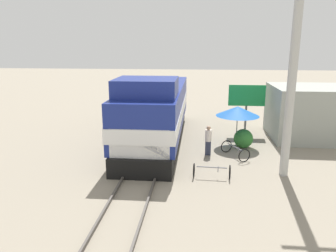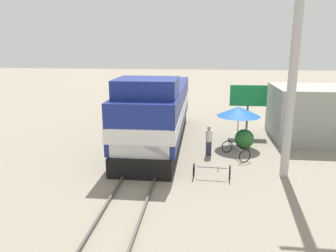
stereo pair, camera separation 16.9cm
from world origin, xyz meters
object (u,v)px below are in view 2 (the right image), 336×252
object	(u,v)px
locomotive	(157,113)
billboard_sign	(248,98)
vendor_umbrella	(239,111)
bicycle	(236,151)
person_bystander	(209,140)
utility_pole	(294,62)
bicycle_spare	(212,171)

from	to	relation	value
locomotive	billboard_sign	world-z (taller)	locomotive
vendor_umbrella	bicycle	world-z (taller)	vendor_umbrella
vendor_umbrella	person_bystander	xyz separation A→B (m)	(-1.70, -1.84, -1.20)
utility_pole	bicycle_spare	world-z (taller)	utility_pole
utility_pole	bicycle	world-z (taller)	utility_pole
vendor_umbrella	billboard_sign	size ratio (longest dim) A/B	0.77
bicycle	utility_pole	bearing A→B (deg)	-77.06
utility_pole	bicycle_spare	distance (m)	5.82
locomotive	bicycle_spare	distance (m)	6.35
person_bystander	billboard_sign	bearing A→B (deg)	60.58
vendor_umbrella	billboard_sign	bearing A→B (deg)	72.29
locomotive	billboard_sign	size ratio (longest dim) A/B	3.83
person_bystander	utility_pole	bearing A→B (deg)	-36.69
utility_pole	bicycle_spare	xyz separation A→B (m)	(-3.29, -0.64, -4.76)
locomotive	person_bystander	xyz separation A→B (m)	(3.11, -2.12, -0.94)
person_bystander	bicycle_spare	bearing A→B (deg)	-88.30
billboard_sign	bicycle_spare	size ratio (longest dim) A/B	1.94
bicycle	bicycle_spare	size ratio (longest dim) A/B	1.10
locomotive	utility_pole	world-z (taller)	utility_pole
utility_pole	bicycle_spare	bearing A→B (deg)	-169.04
billboard_sign	locomotive	bearing A→B (deg)	-156.88
vendor_umbrella	person_bystander	distance (m)	2.77
person_bystander	bicycle	bearing A→B (deg)	-9.28
person_bystander	bicycle_spare	xyz separation A→B (m)	(0.09, -3.15, -0.54)
utility_pole	person_bystander	world-z (taller)	utility_pole
locomotive	bicycle_spare	world-z (taller)	locomotive
locomotive	vendor_umbrella	world-z (taller)	locomotive
person_bystander	bicycle	size ratio (longest dim) A/B	0.87
bicycle	bicycle_spare	bearing A→B (deg)	-142.07
bicycle_spare	bicycle	bearing A→B (deg)	-21.23
vendor_umbrella	bicycle	distance (m)	2.70
bicycle_spare	vendor_umbrella	bearing A→B (deg)	-14.68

